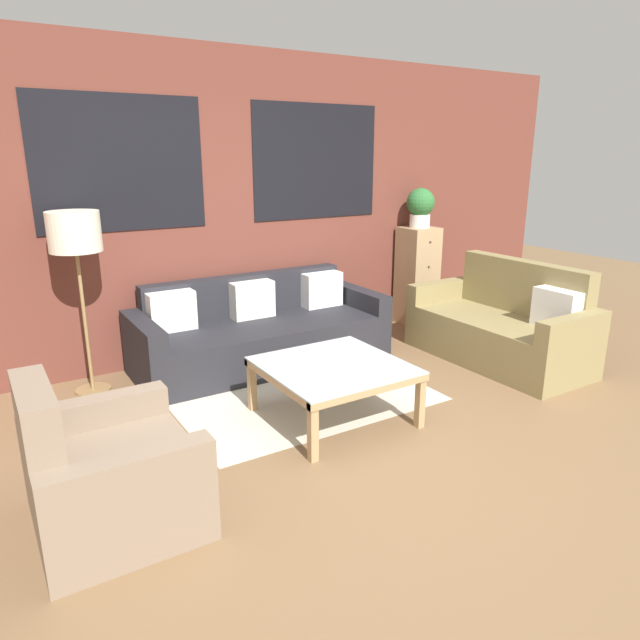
{
  "coord_description": "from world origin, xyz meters",
  "views": [
    {
      "loc": [
        -2.13,
        -2.61,
        1.89
      ],
      "look_at": [
        0.28,
        1.25,
        0.55
      ],
      "focal_mm": 32.0,
      "sensor_mm": 36.0,
      "label": 1
    }
  ],
  "objects_px": {
    "coffee_table": "(333,372)",
    "floor_lamp": "(75,239)",
    "potted_plant": "(420,206)",
    "settee_vintage": "(502,328)",
    "couch_dark": "(260,333)",
    "drawer_cabinet": "(417,276)",
    "armchair_corner": "(107,475)"
  },
  "relations": [
    {
      "from": "coffee_table",
      "to": "floor_lamp",
      "type": "distance_m",
      "value": 2.22
    },
    {
      "from": "potted_plant",
      "to": "floor_lamp",
      "type": "bearing_deg",
      "value": -178.32
    },
    {
      "from": "potted_plant",
      "to": "settee_vintage",
      "type": "bearing_deg",
      "value": -95.59
    },
    {
      "from": "couch_dark",
      "to": "coffee_table",
      "type": "relative_size",
      "value": 2.4
    },
    {
      "from": "settee_vintage",
      "to": "potted_plant",
      "type": "height_order",
      "value": "potted_plant"
    },
    {
      "from": "floor_lamp",
      "to": "drawer_cabinet",
      "type": "xyz_separation_m",
      "value": [
        3.57,
        0.1,
        -0.71
      ]
    },
    {
      "from": "armchair_corner",
      "to": "potted_plant",
      "type": "bearing_deg",
      "value": 27.33
    },
    {
      "from": "settee_vintage",
      "to": "couch_dark",
      "type": "bearing_deg",
      "value": 149.58
    },
    {
      "from": "settee_vintage",
      "to": "armchair_corner",
      "type": "height_order",
      "value": "settee_vintage"
    },
    {
      "from": "settee_vintage",
      "to": "armchair_corner",
      "type": "xyz_separation_m",
      "value": [
        -3.7,
        -0.61,
        -0.03
      ]
    },
    {
      "from": "settee_vintage",
      "to": "floor_lamp",
      "type": "distance_m",
      "value": 3.78
    },
    {
      "from": "couch_dark",
      "to": "armchair_corner",
      "type": "distance_m",
      "value": 2.48
    },
    {
      "from": "potted_plant",
      "to": "armchair_corner",
      "type": "bearing_deg",
      "value": -152.67
    },
    {
      "from": "drawer_cabinet",
      "to": "armchair_corner",
      "type": "bearing_deg",
      "value": -152.67
    },
    {
      "from": "floor_lamp",
      "to": "couch_dark",
      "type": "bearing_deg",
      "value": -4.56
    },
    {
      "from": "couch_dark",
      "to": "floor_lamp",
      "type": "bearing_deg",
      "value": 175.44
    },
    {
      "from": "floor_lamp",
      "to": "armchair_corner",
      "type": "bearing_deg",
      "value": -98.14
    },
    {
      "from": "coffee_table",
      "to": "potted_plant",
      "type": "xyz_separation_m",
      "value": [
        2.16,
        1.57,
        0.96
      ]
    },
    {
      "from": "settee_vintage",
      "to": "floor_lamp",
      "type": "xyz_separation_m",
      "value": [
        -3.43,
        1.26,
        0.95
      ]
    },
    {
      "from": "settee_vintage",
      "to": "floor_lamp",
      "type": "relative_size",
      "value": 1.14
    },
    {
      "from": "couch_dark",
      "to": "potted_plant",
      "type": "height_order",
      "value": "potted_plant"
    },
    {
      "from": "settee_vintage",
      "to": "coffee_table",
      "type": "distance_m",
      "value": 2.03
    },
    {
      "from": "armchair_corner",
      "to": "drawer_cabinet",
      "type": "distance_m",
      "value": 4.32
    },
    {
      "from": "couch_dark",
      "to": "armchair_corner",
      "type": "bearing_deg",
      "value": -134.84
    },
    {
      "from": "coffee_table",
      "to": "drawer_cabinet",
      "type": "height_order",
      "value": "drawer_cabinet"
    },
    {
      "from": "armchair_corner",
      "to": "floor_lamp",
      "type": "bearing_deg",
      "value": 81.86
    },
    {
      "from": "floor_lamp",
      "to": "potted_plant",
      "type": "height_order",
      "value": "potted_plant"
    },
    {
      "from": "couch_dark",
      "to": "drawer_cabinet",
      "type": "bearing_deg",
      "value": 6.09
    },
    {
      "from": "couch_dark",
      "to": "settee_vintage",
      "type": "height_order",
      "value": "settee_vintage"
    },
    {
      "from": "floor_lamp",
      "to": "potted_plant",
      "type": "xyz_separation_m",
      "value": [
        3.57,
        0.1,
        0.07
      ]
    },
    {
      "from": "coffee_table",
      "to": "potted_plant",
      "type": "bearing_deg",
      "value": 36.03
    },
    {
      "from": "couch_dark",
      "to": "coffee_table",
      "type": "height_order",
      "value": "couch_dark"
    }
  ]
}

